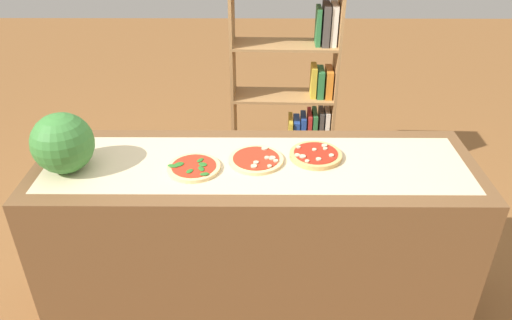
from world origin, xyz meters
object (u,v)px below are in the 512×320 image
at_px(pizza_mushroom_1, 256,160).
at_px(watermelon, 63,143).
at_px(pizza_mushroom_2, 316,155).
at_px(bookshelf, 297,109).
at_px(pizza_spinach_0, 194,167).

bearing_deg(pizza_mushroom_1, watermelon, -175.12).
height_order(pizza_mushroom_2, bookshelf, bookshelf).
relative_size(pizza_mushroom_1, pizza_mushroom_2, 1.04).
xyz_separation_m(watermelon, bookshelf, (1.12, 1.27, -0.42)).
xyz_separation_m(pizza_mushroom_1, pizza_mushroom_2, (0.28, 0.04, 0.00)).
relative_size(watermelon, bookshelf, 0.18).
distance_m(pizza_spinach_0, pizza_mushroom_2, 0.57).
relative_size(pizza_spinach_0, watermelon, 0.89).
relative_size(pizza_spinach_0, pizza_mushroom_1, 0.94).
relative_size(pizza_spinach_0, bookshelf, 0.16).
bearing_deg(pizza_mushroom_2, watermelon, -174.43).
height_order(pizza_mushroom_1, bookshelf, bookshelf).
bearing_deg(pizza_spinach_0, pizza_mushroom_1, 14.29).
relative_size(pizza_spinach_0, pizza_mushroom_2, 0.98).
bearing_deg(bookshelf, pizza_spinach_0, -113.80).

